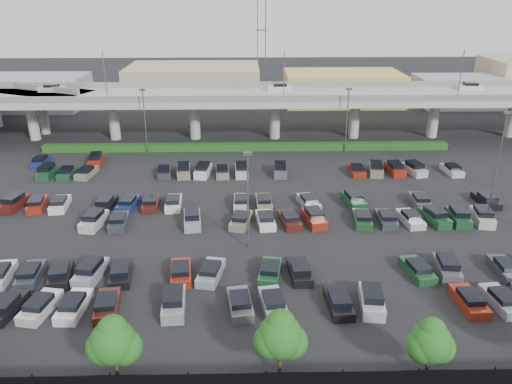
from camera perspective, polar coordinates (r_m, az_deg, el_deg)
ground at (r=58.84m, az=-0.97°, el=-2.60°), size 280.00×280.00×0.00m
overpass at (r=87.18m, az=-1.29°, el=10.58°), size 150.00×13.00×15.80m
hedge at (r=82.00m, az=-1.09°, el=5.18°), size 66.00×1.60×1.10m
fence at (r=34.89m, az=-0.73°, el=-21.08°), size 70.00×0.10×2.00m
tree_row at (r=34.29m, az=0.53°, el=-16.19°), size 65.07×3.66×5.94m
parked_cars at (r=55.31m, az=-2.18°, el=-3.63°), size 62.74×41.61×1.67m
light_poles at (r=58.50m, az=-5.07°, el=3.75°), size 66.90×48.38×10.30m
distant_buildings at (r=117.71m, az=4.98°, el=12.03°), size 138.00×24.00×9.00m
comm_tower at (r=127.69m, az=0.64°, el=18.30°), size 2.40×2.40×30.00m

